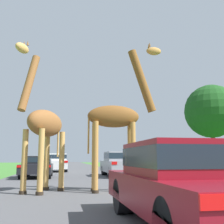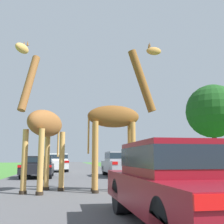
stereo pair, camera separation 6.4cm
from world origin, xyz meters
TOP-DOWN VIEW (x-y plane):
  - road at (0.00, 30.00)m, footprint 8.27×120.00m
  - giraffe_near_road at (0.99, 9.58)m, footprint 2.70×0.74m
  - giraffe_companion at (-1.58, 9.76)m, footprint 1.73×2.42m
  - car_lead_maroon at (1.05, 4.57)m, footprint 1.76×4.54m
  - car_queue_right at (-2.35, 17.37)m, footprint 1.72×4.00m
  - car_queue_left at (-1.45, 24.94)m, footprint 1.99×4.02m
  - car_far_ahead at (2.59, 17.76)m, footprint 1.70×4.78m
  - tree_left_edge at (13.45, 25.23)m, footprint 5.23×5.23m

SIDE VIEW (x-z plane):
  - road at x=0.00m, z-range 0.00..0.00m
  - car_queue_right at x=-2.35m, z-range 0.05..1.29m
  - car_lead_maroon at x=1.05m, z-range 0.06..1.43m
  - car_queue_left at x=-1.45m, z-range 0.03..1.54m
  - car_far_ahead at x=2.59m, z-range 0.04..1.57m
  - giraffe_companion at x=-1.58m, z-range -0.21..4.57m
  - giraffe_near_road at x=0.99m, z-range -0.17..5.16m
  - tree_left_edge at x=13.45m, z-range 1.52..9.84m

